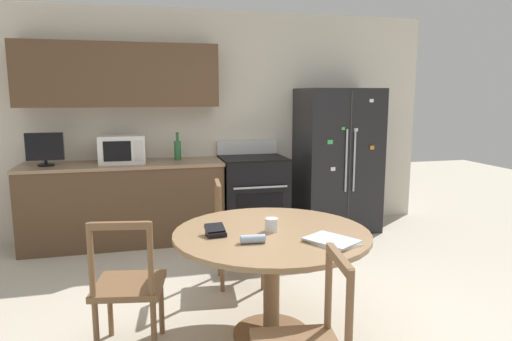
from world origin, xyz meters
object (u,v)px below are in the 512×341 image
refrigerator (337,160)px  microwave (122,149)px  countertop_tv (45,148)px  oven_range (253,195)px  dining_chair_left (128,287)px  dining_chair_far (237,235)px  wallet (215,231)px  counter_bottle (178,150)px  candle_glass (272,226)px

refrigerator → microwave: 2.50m
refrigerator → countertop_tv: bearing=179.6°
refrigerator → oven_range: refrigerator is taller
dining_chair_left → dining_chair_far: bearing=55.3°
dining_chair_left → wallet: bearing=7.3°
wallet → dining_chair_left: bearing=177.2°
oven_range → countertop_tv: (-2.22, -0.00, 0.62)m
oven_range → refrigerator: bearing=-1.4°
microwave → counter_bottle: size_ratio=1.55×
oven_range → countertop_tv: countertop_tv is taller
counter_bottle → wallet: (0.04, -2.39, -0.26)m
refrigerator → candle_glass: bearing=-123.3°
oven_range → dining_chair_left: oven_range is taller
oven_range → candle_glass: (-0.43, -2.27, 0.31)m
microwave → counter_bottle: 0.61m
refrigerator → counter_bottle: (-1.90, 0.14, 0.17)m
refrigerator → dining_chair_left: (-2.41, -2.22, -0.42)m
dining_chair_left → wallet: (0.56, -0.03, 0.33)m
microwave → wallet: bearing=-74.5°
counter_bottle → dining_chair_left: size_ratio=0.34×
microwave → candle_glass: microwave is taller
microwave → dining_chair_far: microwave is taller
countertop_tv → counter_bottle: size_ratio=1.18×
countertop_tv → microwave: bearing=2.4°
refrigerator → wallet: (-1.85, -2.25, -0.09)m
oven_range → dining_chair_left: bearing=-121.2°
counter_bottle → wallet: bearing=-89.0°
refrigerator → dining_chair_left: 3.31m
microwave → dining_chair_left: microwave is taller
refrigerator → countertop_tv: size_ratio=4.64×
microwave → counter_bottle: counter_bottle is taller
dining_chair_far → candle_glass: (0.04, -0.92, 0.34)m
countertop_tv → wallet: size_ratio=2.66×
countertop_tv → refrigerator: bearing=-0.4°
dining_chair_left → candle_glass: size_ratio=10.20×
dining_chair_far → wallet: (-0.33, -0.92, 0.33)m
oven_range → countertop_tv: 2.30m
counter_bottle → candle_glass: size_ratio=3.51×
wallet → dining_chair_far: bearing=70.2°
refrigerator → microwave: bearing=178.7°
candle_glass → wallet: candle_glass is taller
counter_bottle → wallet: 2.41m
oven_range → candle_glass: oven_range is taller
dining_chair_far → oven_range: bearing=166.5°
refrigerator → dining_chair_left: bearing=-137.3°
countertop_tv → wallet: (1.41, -2.28, -0.32)m
refrigerator → candle_glass: size_ratio=19.29×
refrigerator → oven_range: size_ratio=1.58×
microwave → countertop_tv: 0.77m
refrigerator → counter_bottle: refrigerator is taller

